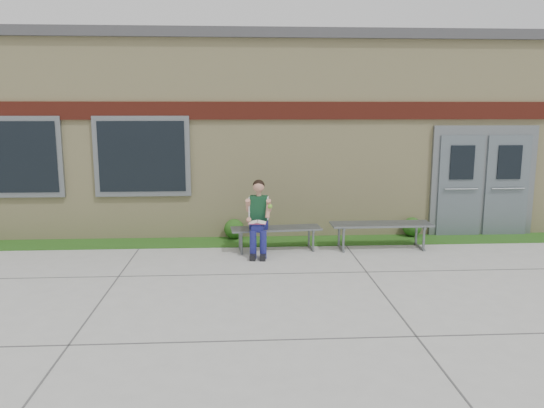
{
  "coord_description": "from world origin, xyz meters",
  "views": [
    {
      "loc": [
        -1.03,
        -7.72,
        2.62
      ],
      "look_at": [
        -0.48,
        1.7,
        0.94
      ],
      "focal_mm": 35.0,
      "sensor_mm": 36.0,
      "label": 1
    }
  ],
  "objects": [
    {
      "name": "ground",
      "position": [
        0.0,
        0.0,
        0.0
      ],
      "size": [
        80.0,
        80.0,
        0.0
      ],
      "primitive_type": "plane",
      "color": "#9E9E99",
      "rests_on": "ground"
    },
    {
      "name": "shrub_mid",
      "position": [
        -1.19,
        2.85,
        0.22
      ],
      "size": [
        0.4,
        0.4,
        0.4
      ],
      "primitive_type": "sphere",
      "color": "#244913",
      "rests_on": "grass_strip"
    },
    {
      "name": "bench_left",
      "position": [
        -0.39,
        1.97,
        0.34
      ],
      "size": [
        1.72,
        0.61,
        0.44
      ],
      "rotation": [
        0.0,
        0.0,
        0.09
      ],
      "color": "slate",
      "rests_on": "ground"
    },
    {
      "name": "bench_right",
      "position": [
        1.61,
        1.97,
        0.38
      ],
      "size": [
        1.91,
        0.55,
        0.5
      ],
      "rotation": [
        0.0,
        0.0,
        0.01
      ],
      "color": "slate",
      "rests_on": "ground"
    },
    {
      "name": "girl",
      "position": [
        -0.73,
        1.76,
        0.7
      ],
      "size": [
        0.49,
        0.85,
        1.36
      ],
      "rotation": [
        0.0,
        0.0,
        -0.1
      ],
      "color": "navy",
      "rests_on": "ground"
    },
    {
      "name": "grass_strip",
      "position": [
        0.0,
        2.6,
        0.01
      ],
      "size": [
        16.0,
        0.8,
        0.02
      ],
      "primitive_type": "cube",
      "color": "#244913",
      "rests_on": "ground"
    },
    {
      "name": "school_building",
      "position": [
        -0.0,
        5.99,
        2.1
      ],
      "size": [
        16.2,
        6.22,
        4.2
      ],
      "color": "beige",
      "rests_on": "ground"
    },
    {
      "name": "shrub_east",
      "position": [
        2.51,
        2.85,
        0.22
      ],
      "size": [
        0.39,
        0.39,
        0.39
      ],
      "primitive_type": "sphere",
      "color": "#244913",
      "rests_on": "grass_strip"
    }
  ]
}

